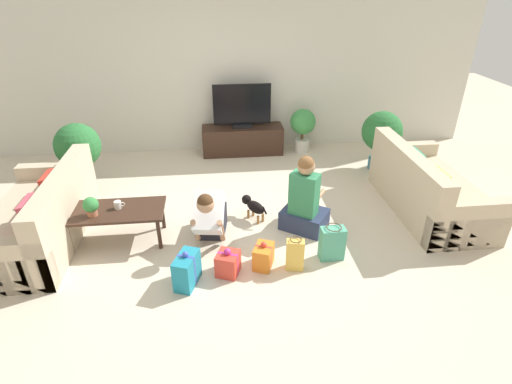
# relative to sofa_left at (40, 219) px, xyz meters

# --- Properties ---
(ground_plane) EXTENTS (16.00, 16.00, 0.00)m
(ground_plane) POSITION_rel_sofa_left_xyz_m (2.38, 0.04, -0.29)
(ground_plane) COLOR beige
(wall_back) EXTENTS (8.40, 0.06, 2.60)m
(wall_back) POSITION_rel_sofa_left_xyz_m (2.38, 2.67, 1.01)
(wall_back) COLOR beige
(wall_back) RESTS_ON ground_plane
(sofa_left) EXTENTS (0.93, 1.87, 0.83)m
(sofa_left) POSITION_rel_sofa_left_xyz_m (0.00, 0.00, 0.00)
(sofa_left) COLOR #C6B293
(sofa_left) RESTS_ON ground_plane
(sofa_right) EXTENTS (0.93, 1.87, 0.83)m
(sofa_right) POSITION_rel_sofa_left_xyz_m (4.75, 0.21, 0.00)
(sofa_right) COLOR #C6B293
(sofa_right) RESTS_ON ground_plane
(coffee_table) EXTENTS (1.09, 0.54, 0.42)m
(coffee_table) POSITION_rel_sofa_left_xyz_m (0.87, -0.09, 0.08)
(coffee_table) COLOR #382319
(coffee_table) RESTS_ON ground_plane
(tv_console) EXTENTS (1.37, 0.44, 0.48)m
(tv_console) POSITION_rel_sofa_left_xyz_m (2.52, 2.38, -0.05)
(tv_console) COLOR #382319
(tv_console) RESTS_ON ground_plane
(tv) EXTENTS (0.96, 0.20, 0.73)m
(tv) POSITION_rel_sofa_left_xyz_m (2.52, 2.38, 0.51)
(tv) COLOR black
(tv) RESTS_ON tv_console
(potted_plant_corner_right) EXTENTS (0.62, 0.62, 0.94)m
(potted_plant_corner_right) POSITION_rel_sofa_left_xyz_m (4.61, 1.49, 0.31)
(potted_plant_corner_right) COLOR #336B84
(potted_plant_corner_right) RESTS_ON ground_plane
(potted_plant_corner_left) EXTENTS (0.62, 0.62, 0.98)m
(potted_plant_corner_left) POSITION_rel_sofa_left_xyz_m (0.14, 1.29, 0.35)
(potted_plant_corner_left) COLOR #4C4C51
(potted_plant_corner_left) RESTS_ON ground_plane
(potted_plant_back_right) EXTENTS (0.43, 0.43, 0.76)m
(potted_plant_back_right) POSITION_rel_sofa_left_xyz_m (3.55, 2.33, 0.19)
(potted_plant_back_right) COLOR beige
(potted_plant_back_right) RESTS_ON ground_plane
(person_kneeling) EXTENTS (0.42, 0.78, 0.75)m
(person_kneeling) POSITION_rel_sofa_left_xyz_m (1.94, -0.19, 0.04)
(person_kneeling) COLOR #23232D
(person_kneeling) RESTS_ON ground_plane
(person_sitting) EXTENTS (0.66, 0.63, 0.98)m
(person_sitting) POSITION_rel_sofa_left_xyz_m (3.06, -0.08, 0.07)
(person_sitting) COLOR #283351
(person_sitting) RESTS_ON ground_plane
(dog) EXTENTS (0.30, 0.39, 0.28)m
(dog) POSITION_rel_sofa_left_xyz_m (2.48, 0.21, -0.10)
(dog) COLOR black
(dog) RESTS_ON ground_plane
(gift_box_a) EXTENTS (0.26, 0.30, 0.31)m
(gift_box_a) POSITION_rel_sofa_left_xyz_m (2.49, -0.75, -0.16)
(gift_box_a) COLOR orange
(gift_box_a) RESTS_ON ground_plane
(gift_box_b) EXTENTS (0.28, 0.38, 0.39)m
(gift_box_b) POSITION_rel_sofa_left_xyz_m (1.70, -0.94, -0.12)
(gift_box_b) COLOR teal
(gift_box_b) RESTS_ON ground_plane
(gift_box_c) EXTENTS (0.29, 0.29, 0.31)m
(gift_box_c) POSITION_rel_sofa_left_xyz_m (2.11, -0.82, -0.16)
(gift_box_c) COLOR red
(gift_box_c) RESTS_ON ground_plane
(gift_bag_a) EXTENTS (0.20, 0.14, 0.38)m
(gift_bag_a) POSITION_rel_sofa_left_xyz_m (2.81, -0.82, -0.11)
(gift_bag_a) COLOR #E5B74C
(gift_bag_a) RESTS_ON ground_plane
(gift_bag_b) EXTENTS (0.27, 0.17, 0.41)m
(gift_bag_b) POSITION_rel_sofa_left_xyz_m (3.25, -0.69, -0.09)
(gift_bag_b) COLOR #4CA384
(gift_bag_b) RESTS_ON ground_plane
(mug) EXTENTS (0.12, 0.08, 0.09)m
(mug) POSITION_rel_sofa_left_xyz_m (0.91, -0.06, 0.17)
(mug) COLOR silver
(mug) RESTS_ON coffee_table
(tabletop_plant) EXTENTS (0.17, 0.17, 0.22)m
(tabletop_plant) POSITION_rel_sofa_left_xyz_m (0.66, -0.19, 0.25)
(tabletop_plant) COLOR #A36042
(tabletop_plant) RESTS_ON coffee_table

